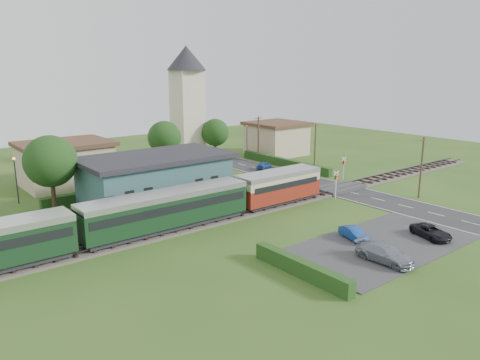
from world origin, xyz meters
TOP-DOWN VIEW (x-y plane):
  - ground at (0.00, 0.00)m, footprint 120.00×120.00m
  - railway_track at (0.00, 2.00)m, footprint 76.00×3.20m
  - road at (10.00, 0.00)m, footprint 6.00×70.00m
  - car_park at (-1.50, -12.00)m, footprint 17.00×9.00m
  - crossing_deck at (10.00, 2.00)m, footprint 6.20×3.40m
  - platform at (-10.00, 5.20)m, footprint 30.00×3.00m
  - equipment_hut at (-18.00, 5.20)m, footprint 2.30×2.30m
  - station_building at (-10.00, 10.99)m, footprint 16.00×9.00m
  - train at (-16.97, 2.00)m, footprint 43.20×2.90m
  - church_tower at (5.00, 28.00)m, footprint 6.00×6.00m
  - house_west at (-15.00, 25.00)m, footprint 10.80×8.80m
  - house_east at (20.00, 24.00)m, footprint 8.80×8.80m
  - hedge_carpark at (-11.00, -12.00)m, footprint 0.80×9.00m
  - hedge_roadside at (14.20, 16.00)m, footprint 0.80×18.00m
  - hedge_station at (-10.00, 15.50)m, footprint 22.00×0.80m
  - tree_a at (-20.00, 14.00)m, footprint 5.20×5.20m
  - tree_b at (-2.00, 23.00)m, footprint 4.60×4.60m
  - tree_c at (8.00, 25.00)m, footprint 4.20×4.20m
  - utility_pole_b at (14.20, -6.00)m, footprint 1.40×0.22m
  - utility_pole_c at (14.20, 10.00)m, footprint 1.40×0.22m
  - utility_pole_d at (14.20, 22.00)m, footprint 1.40×0.22m
  - crossing_signal_near at (6.40, -0.41)m, footprint 0.84×0.28m
  - crossing_signal_far at (13.60, 4.39)m, footprint 0.84×0.28m
  - streetlamp_west at (-22.00, 20.00)m, footprint 0.30×0.30m
  - streetlamp_east at (16.00, 27.00)m, footprint 0.30×0.30m
  - car_on_road at (10.61, 16.47)m, footprint 3.39×2.46m
  - car_park_blue at (-2.32, -9.80)m, footprint 1.95×3.35m
  - car_park_silver at (-4.35, -14.34)m, footprint 2.08×4.72m
  - car_park_dark at (3.24, -13.75)m, footprint 2.90×4.24m
  - pedestrian_near at (-1.70, 5.11)m, footprint 0.64×0.44m
  - pedestrian_far at (-14.77, 4.48)m, footprint 0.74×0.94m

SIDE VIEW (x-z plane):
  - ground at x=0.00m, z-range 0.00..0.00m
  - road at x=10.00m, z-range 0.00..0.05m
  - car_park at x=-1.50m, z-range 0.00..0.08m
  - railway_track at x=0.00m, z-range -0.13..0.36m
  - crossing_deck at x=10.00m, z-range 0.00..0.45m
  - platform at x=-10.00m, z-range 0.00..0.45m
  - car_on_road at x=10.61m, z-range 0.05..1.12m
  - hedge_carpark at x=-11.00m, z-range 0.00..1.20m
  - hedge_roadside at x=14.20m, z-range 0.00..1.20m
  - car_park_blue at x=-2.32m, z-range 0.08..1.12m
  - car_park_dark at x=3.24m, z-range 0.08..1.16m
  - hedge_station at x=-10.00m, z-range 0.00..1.30m
  - car_park_silver at x=-4.35m, z-range 0.08..1.43m
  - pedestrian_near at x=-1.70m, z-range 0.45..2.14m
  - pedestrian_far at x=-14.77m, z-range 0.45..2.35m
  - equipment_hut at x=-18.00m, z-range 0.47..3.02m
  - crossing_signal_near at x=6.40m, z-range 0.50..3.78m
  - crossing_signal_far at x=13.60m, z-range 0.50..3.78m
  - train at x=-16.97m, z-range 0.48..3.88m
  - station_building at x=-10.00m, z-range 0.04..5.34m
  - house_west at x=-15.00m, z-range 0.04..5.54m
  - house_east at x=20.00m, z-range 0.05..5.55m
  - streetlamp_west at x=-22.00m, z-range 0.46..5.62m
  - streetlamp_east at x=16.00m, z-range 0.46..5.62m
  - utility_pole_b at x=14.20m, z-range 0.13..7.13m
  - utility_pole_c at x=14.20m, z-range 0.13..7.13m
  - utility_pole_d at x=14.20m, z-range 0.13..7.13m
  - tree_c at x=8.00m, z-range 1.26..8.04m
  - tree_b at x=-2.00m, z-range 1.35..8.69m
  - tree_a at x=-20.00m, z-range 1.38..9.38m
  - church_tower at x=5.00m, z-range 1.43..19.03m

